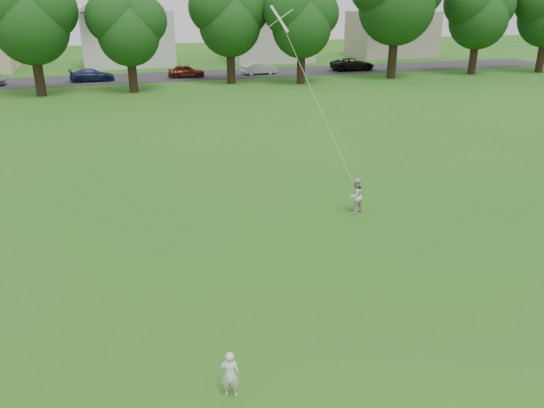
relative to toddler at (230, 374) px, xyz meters
name	(u,v)px	position (x,y,z in m)	size (l,w,h in m)	color
ground	(258,333)	(1.05, 1.81, -0.50)	(160.00, 160.00, 0.00)	#1A5914
street	(136,78)	(1.05, 43.81, -0.50)	(90.00, 7.00, 0.01)	#2D2D30
toddler	(230,374)	(0.00, 0.00, 0.00)	(0.36, 0.24, 1.00)	silver
older_boy	(355,196)	(6.26, 7.72, 0.14)	(0.63, 0.49, 1.29)	silver
kite	(319,107)	(5.05, 8.34, 3.21)	(1.66, 1.18, 6.27)	silver
tree_row	(198,9)	(6.00, 37.09, 5.64)	(81.55, 9.06, 11.19)	black
parked_cars	(115,74)	(-0.81, 42.81, 0.10)	(54.35, 2.34, 1.24)	black
house_row	(135,16)	(2.06, 53.81, 4.66)	(77.45, 14.26, 10.48)	silver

